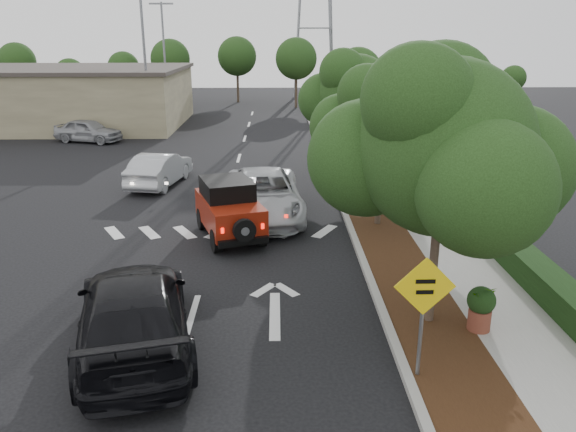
{
  "coord_description": "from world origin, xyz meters",
  "views": [
    {
      "loc": [
        2.07,
        -12.14,
        6.48
      ],
      "look_at": [
        2.38,
        3.0,
        1.54
      ],
      "focal_mm": 35.0,
      "sensor_mm": 36.0,
      "label": 1
    }
  ],
  "objects_px": {
    "black_suv_oncoming": "(134,312)",
    "speed_hump_sign": "(424,301)",
    "silver_suv_ahead": "(263,195)",
    "red_jeep": "(228,208)"
  },
  "relations": [
    {
      "from": "silver_suv_ahead",
      "to": "speed_hump_sign",
      "type": "xyz_separation_m",
      "value": [
        3.24,
        -10.42,
        0.88
      ]
    },
    {
      "from": "red_jeep",
      "to": "speed_hump_sign",
      "type": "height_order",
      "value": "speed_hump_sign"
    },
    {
      "from": "silver_suv_ahead",
      "to": "speed_hump_sign",
      "type": "bearing_deg",
      "value": -76.22
    },
    {
      "from": "speed_hump_sign",
      "to": "silver_suv_ahead",
      "type": "bearing_deg",
      "value": 106.84
    },
    {
      "from": "black_suv_oncoming",
      "to": "speed_hump_sign",
      "type": "distance_m",
      "value": 6.03
    },
    {
      "from": "red_jeep",
      "to": "silver_suv_ahead",
      "type": "xyz_separation_m",
      "value": [
        1.11,
        2.03,
        -0.14
      ]
    },
    {
      "from": "red_jeep",
      "to": "silver_suv_ahead",
      "type": "distance_m",
      "value": 2.32
    },
    {
      "from": "speed_hump_sign",
      "to": "red_jeep",
      "type": "bearing_deg",
      "value": 116.99
    },
    {
      "from": "silver_suv_ahead",
      "to": "speed_hump_sign",
      "type": "height_order",
      "value": "speed_hump_sign"
    },
    {
      "from": "silver_suv_ahead",
      "to": "speed_hump_sign",
      "type": "relative_size",
      "value": 2.43
    }
  ]
}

